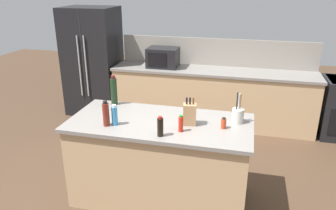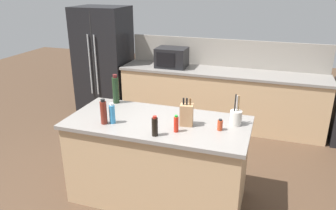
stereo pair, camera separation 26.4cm
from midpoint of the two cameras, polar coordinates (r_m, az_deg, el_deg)
The scene contains 14 objects.
ground_plane at distance 3.90m, azimuth 0.33°, elevation -15.56°, with size 14.00×14.00×0.00m, color #473323.
back_counter_run at distance 5.54m, azimuth 10.40°, elevation 1.15°, with size 3.34×0.66×0.94m.
wall_backsplash at distance 5.65m, azimuth 11.35°, elevation 8.86°, with size 3.30×0.03×0.46m, color gray.
kitchen_island at distance 3.63m, azimuth 0.34°, elevation -9.58°, with size 1.91×0.90×0.94m.
refrigerator at distance 6.10m, azimuth -9.90°, elevation 7.68°, with size 0.91×0.75×1.89m.
microwave at distance 5.53m, azimuth 2.03°, elevation 8.27°, with size 0.51×0.39×0.32m.
knife_block at distance 3.29m, azimuth 5.54°, elevation -1.73°, with size 0.14×0.12×0.29m.
utensil_crock at distance 3.40m, azimuth 13.92°, elevation -2.10°, with size 0.12×0.12×0.32m.
dish_soap_bottle at distance 3.36m, azimuth -7.50°, elevation -1.57°, with size 0.06×0.06×0.22m.
spice_jar_paprika at distance 3.26m, azimuth 11.36°, elevation -3.48°, with size 0.05×0.05×0.12m.
hot_sauce_bottle at distance 3.16m, azimuth 3.83°, elevation -3.36°, with size 0.05×0.05×0.17m.
vinegar_bottle at distance 3.35m, azimuth -8.95°, elevation -1.28°, with size 0.07×0.07×0.27m.
wine_bottle at distance 3.90m, azimuth -7.20°, elevation 2.65°, with size 0.08×0.08×0.35m.
soy_sauce_bottle at distance 3.07m, azimuth 0.15°, elevation -3.80°, with size 0.06×0.06×0.20m.
Camera 2 is at (1.09, -2.94, 2.32)m, focal length 35.00 mm.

